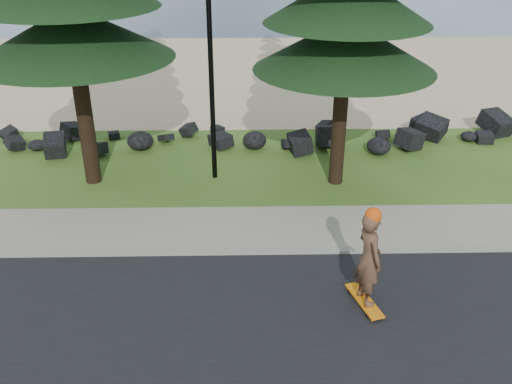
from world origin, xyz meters
TOP-DOWN VIEW (x-y plane):
  - ground at (0.00, 0.00)m, footprint 160.00×160.00m
  - road at (0.00, -4.50)m, footprint 160.00×7.00m
  - kerb at (0.00, -0.90)m, footprint 160.00×0.20m
  - sidewalk at (0.00, 0.20)m, footprint 160.00×2.00m
  - beach_sand at (0.00, 14.50)m, footprint 160.00×15.00m
  - seawall_boulders at (0.00, 5.60)m, footprint 60.00×2.40m
  - lamp_post at (0.00, 3.20)m, footprint 0.25×0.14m
  - skateboarder at (3.27, -2.83)m, footprint 0.66×1.22m

SIDE VIEW (x-z plane):
  - ground at x=0.00m, z-range 0.00..0.00m
  - seawall_boulders at x=0.00m, z-range -0.55..0.55m
  - beach_sand at x=0.00m, z-range 0.00..0.01m
  - road at x=0.00m, z-range 0.00..0.02m
  - sidewalk at x=0.00m, z-range 0.00..0.08m
  - kerb at x=0.00m, z-range 0.00..0.10m
  - skateboarder at x=3.27m, z-range 0.01..2.22m
  - lamp_post at x=0.00m, z-range 0.06..8.20m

